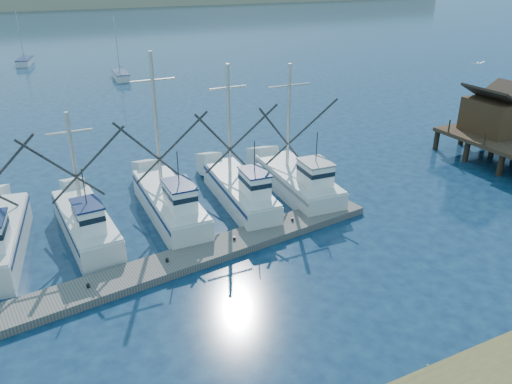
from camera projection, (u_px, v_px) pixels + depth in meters
ground at (368, 311)px, 22.36m from camera, size 500.00×500.00×0.00m
floating_dock at (110, 284)px, 23.86m from camera, size 31.50×6.27×0.42m
trawler_fleet at (101, 222)px, 28.09m from camera, size 30.32×9.16×9.78m
sailboat_near at (121, 75)px, 67.68m from camera, size 1.95×5.22×8.10m
sailboat_far at (25, 61)px, 77.72m from camera, size 2.96×5.66×8.10m
flying_gull at (478, 63)px, 30.82m from camera, size 1.10×0.20×0.20m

